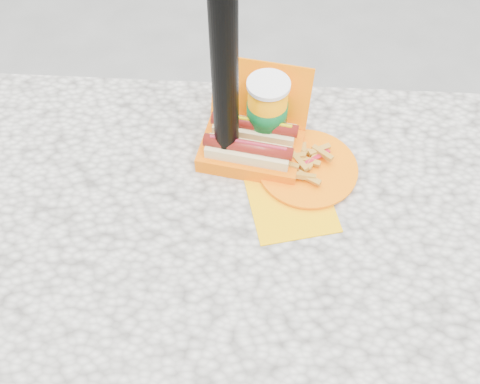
# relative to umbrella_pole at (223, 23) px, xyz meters

# --- Properties ---
(ground) EXTENTS (60.00, 60.00, 0.00)m
(ground) POSITION_rel_umbrella_pole_xyz_m (0.00, -0.16, -1.10)
(ground) COLOR slate
(picnic_table) EXTENTS (1.20, 0.80, 0.75)m
(picnic_table) POSITION_rel_umbrella_pole_xyz_m (0.00, -0.16, -0.46)
(picnic_table) COLOR beige
(picnic_table) RESTS_ON ground
(umbrella_pole) EXTENTS (0.05, 0.05, 2.20)m
(umbrella_pole) POSITION_rel_umbrella_pole_xyz_m (0.00, 0.00, 0.00)
(umbrella_pole) COLOR black
(umbrella_pole) RESTS_ON ground
(hotdog_box) EXTENTS (0.24, 0.22, 0.17)m
(hotdog_box) POSITION_rel_umbrella_pole_xyz_m (0.05, 0.02, -0.31)
(hotdog_box) COLOR #FF7100
(hotdog_box) RESTS_ON picnic_table
(fries_plate) EXTENTS (0.24, 0.30, 0.04)m
(fries_plate) POSITION_rel_umbrella_pole_xyz_m (0.17, -0.03, -0.34)
(fries_plate) COLOR #FFB300
(fries_plate) RESTS_ON picnic_table
(soda_cup) EXTENTS (0.09, 0.09, 0.16)m
(soda_cup) POSITION_rel_umbrella_pole_xyz_m (0.08, 0.07, -0.27)
(soda_cup) COLOR #FF8F00
(soda_cup) RESTS_ON picnic_table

